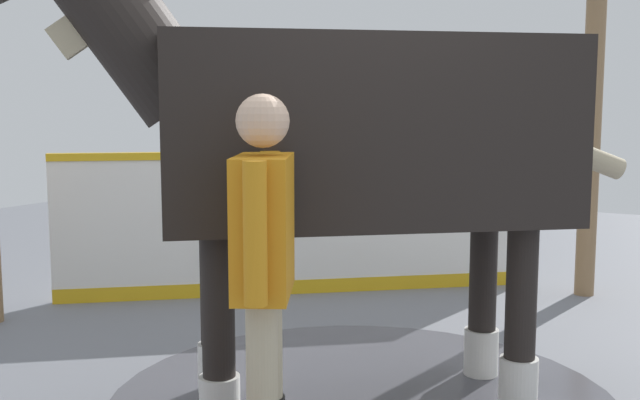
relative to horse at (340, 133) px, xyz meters
name	(u,v)px	position (x,y,z in m)	size (l,w,h in m)	color
ground_plane	(343,382)	(-0.12, 0.28, -1.45)	(16.00, 16.00, 0.02)	slate
wet_patch	(363,399)	(0.10, 0.08, -1.44)	(2.75, 2.75, 0.00)	#4C4C54
barrier_wall	(299,228)	(-1.37, 1.93, -0.88)	(3.19, 2.56, 1.21)	white
roof_post_far	(591,136)	(0.76, 3.04, -0.11)	(0.16, 0.16, 2.67)	olive
horse	(340,133)	(0.00, 0.00, 0.00)	(2.82, 2.34, 2.61)	black
handler	(264,264)	(0.11, -0.90, -0.51)	(0.41, 0.60, 1.63)	black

